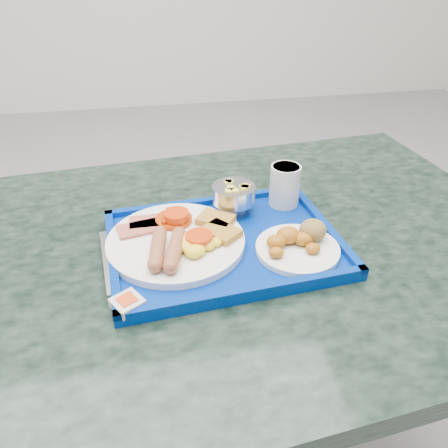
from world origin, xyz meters
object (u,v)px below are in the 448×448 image
(bread_plate, at_px, (299,243))
(main_plate, at_px, (179,239))
(fruit_bowl, at_px, (234,194))
(tray, at_px, (224,244))
(juice_cup, at_px, (285,184))
(table, at_px, (224,316))

(bread_plate, bearing_deg, main_plate, 165.90)
(bread_plate, height_order, fruit_bowl, fruit_bowl)
(tray, height_order, juice_cup, juice_cup)
(table, relative_size, bread_plate, 8.67)
(tray, distance_m, main_plate, 0.08)
(table, distance_m, tray, 0.21)
(main_plate, bearing_deg, tray, -3.64)
(fruit_bowl, bearing_deg, table, -112.90)
(table, height_order, main_plate, main_plate)
(fruit_bowl, bearing_deg, bread_plate, -60.02)
(tray, distance_m, fruit_bowl, 0.12)
(main_plate, height_order, fruit_bowl, fruit_bowl)
(tray, distance_m, juice_cup, 0.20)
(table, relative_size, juice_cup, 14.98)
(table, relative_size, tray, 2.94)
(main_plate, height_order, bread_plate, bread_plate)
(bread_plate, distance_m, juice_cup, 0.17)
(main_plate, bearing_deg, bread_plate, -14.10)
(table, bearing_deg, main_plate, -169.67)
(tray, xyz_separation_m, bread_plate, (0.13, -0.05, 0.02))
(tray, relative_size, juice_cup, 5.10)
(tray, bearing_deg, table, 79.16)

